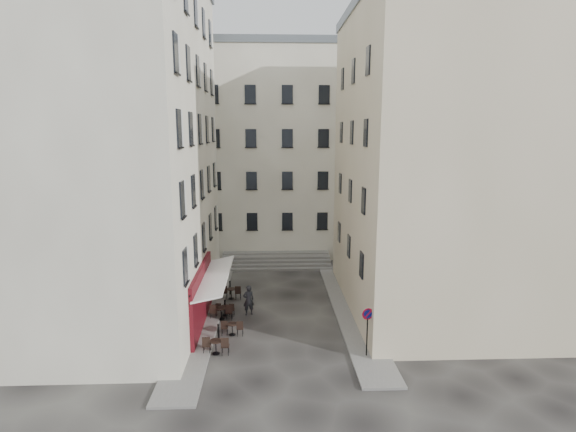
{
  "coord_description": "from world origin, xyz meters",
  "views": [
    {
      "loc": [
        -0.4,
        -23.55,
        11.1
      ],
      "look_at": [
        0.67,
        4.0,
        5.86
      ],
      "focal_mm": 28.0,
      "sensor_mm": 36.0,
      "label": 1
    }
  ],
  "objects_px": {
    "no_parking_sign": "(367,323)",
    "bistro_table_b": "(232,328)",
    "bistro_table_a": "(216,345)",
    "pedestrian": "(249,300)"
  },
  "relations": [
    {
      "from": "no_parking_sign",
      "to": "bistro_table_b",
      "type": "relative_size",
      "value": 2.13
    },
    {
      "from": "no_parking_sign",
      "to": "bistro_table_a",
      "type": "distance_m",
      "value": 7.66
    },
    {
      "from": "no_parking_sign",
      "to": "bistro_table_b",
      "type": "bearing_deg",
      "value": 146.8
    },
    {
      "from": "no_parking_sign",
      "to": "pedestrian",
      "type": "xyz_separation_m",
      "value": [
        -6.1,
        5.55,
        -0.9
      ]
    },
    {
      "from": "bistro_table_a",
      "to": "pedestrian",
      "type": "relative_size",
      "value": 0.71
    },
    {
      "from": "bistro_table_b",
      "to": "pedestrian",
      "type": "distance_m",
      "value": 2.96
    },
    {
      "from": "bistro_table_b",
      "to": "pedestrian",
      "type": "relative_size",
      "value": 0.65
    },
    {
      "from": "bistro_table_a",
      "to": "pedestrian",
      "type": "bearing_deg",
      "value": 74.11
    },
    {
      "from": "no_parking_sign",
      "to": "pedestrian",
      "type": "height_order",
      "value": "no_parking_sign"
    },
    {
      "from": "no_parking_sign",
      "to": "bistro_table_b",
      "type": "distance_m",
      "value": 7.53
    }
  ]
}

